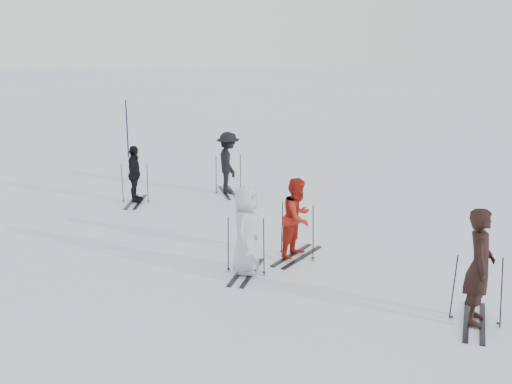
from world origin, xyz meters
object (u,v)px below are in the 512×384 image
skier_near_dark (479,268)px  skier_grey (246,231)px  skier_uphill_far (228,163)px  piste_marker (127,129)px  skier_red (298,219)px  skier_uphill_left (134,175)px

skier_near_dark → skier_grey: bearing=78.7°
skier_uphill_far → piste_marker: size_ratio=0.84×
skier_red → skier_uphill_far: skier_uphill_far is taller
skier_near_dark → skier_red: skier_near_dark is taller
skier_near_dark → skier_uphill_far: bearing=46.3°
skier_uphill_left → skier_grey: bearing=-147.4°
skier_red → piste_marker: size_ratio=0.79×
skier_red → skier_uphill_left: (-3.58, 4.72, -0.06)m
skier_near_dark → skier_uphill_far: 9.37m
skier_uphill_left → piste_marker: bearing=14.3°
piste_marker → skier_grey: bearing=-75.4°
skier_uphill_left → skier_near_dark: bearing=-135.3°
skier_grey → piste_marker: 12.13m
skier_near_dark → skier_uphill_left: skier_near_dark is taller
skier_near_dark → piste_marker: size_ratio=0.91×
skier_uphill_far → piste_marker: piste_marker is taller
skier_uphill_far → piste_marker: 6.43m
skier_uphill_left → piste_marker: 6.30m
piste_marker → skier_near_dark: bearing=-65.6°
skier_red → skier_uphill_far: (-0.99, 5.41, 0.04)m
skier_red → skier_grey: (-1.15, -0.76, 0.02)m
skier_red → skier_grey: skier_grey is taller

